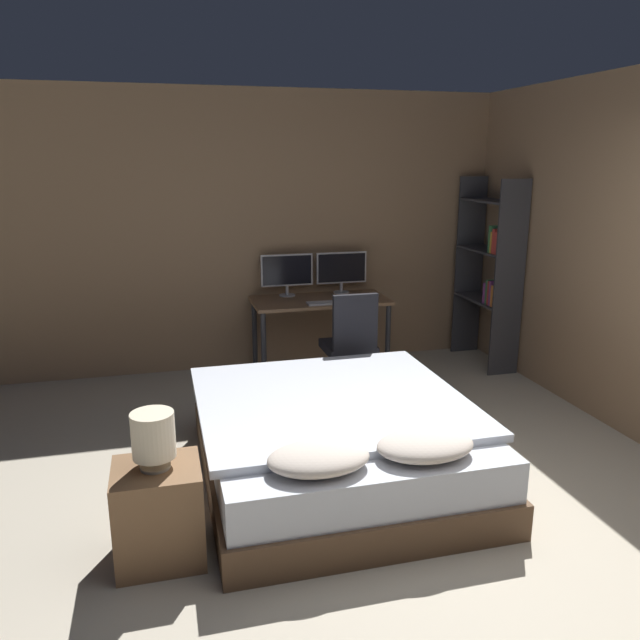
{
  "coord_description": "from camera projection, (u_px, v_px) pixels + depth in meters",
  "views": [
    {
      "loc": [
        -1.52,
        -2.39,
        2.06
      ],
      "look_at": [
        -0.25,
        2.47,
        0.75
      ],
      "focal_mm": 35.0,
      "sensor_mm": 36.0,
      "label": 1
    }
  ],
  "objects": [
    {
      "name": "nightstand",
      "position": [
        159.0,
        513.0,
        3.25
      ],
      "size": [
        0.45,
        0.41,
        0.52
      ],
      "color": "brown",
      "rests_on": "ground_plane"
    },
    {
      "name": "ground_plane",
      "position": [
        492.0,
        581.0,
        3.13
      ],
      "size": [
        20.0,
        20.0,
        0.0
      ],
      "primitive_type": "plane",
      "color": "#B2A893"
    },
    {
      "name": "bookshelf",
      "position": [
        493.0,
        266.0,
        6.16
      ],
      "size": [
        0.31,
        0.82,
        1.88
      ],
      "color": "#333338",
      "rests_on": "ground_plane"
    },
    {
      "name": "office_chair",
      "position": [
        350.0,
        357.0,
        5.41
      ],
      "size": [
        0.52,
        0.52,
        0.97
      ],
      "color": "black",
      "rests_on": "ground_plane"
    },
    {
      "name": "desk",
      "position": [
        320.0,
        308.0,
        6.06
      ],
      "size": [
        1.31,
        0.64,
        0.74
      ],
      "color": "#846042",
      "rests_on": "ground_plane"
    },
    {
      "name": "bed",
      "position": [
        336.0,
        441.0,
        4.09
      ],
      "size": [
        1.74,
        1.97,
        0.6
      ],
      "color": "brown",
      "rests_on": "ground_plane"
    },
    {
      "name": "wall_side_right",
      "position": [
        629.0,
        256.0,
        4.66
      ],
      "size": [
        0.06,
        12.0,
        2.7
      ],
      "color": "#8E7051",
      "rests_on": "ground_plane"
    },
    {
      "name": "keyboard",
      "position": [
        326.0,
        303.0,
        5.83
      ],
      "size": [
        0.36,
        0.13,
        0.02
      ],
      "color": "#B7B7BC",
      "rests_on": "desk"
    },
    {
      "name": "bedside_lamp",
      "position": [
        153.0,
        436.0,
        3.14
      ],
      "size": [
        0.22,
        0.22,
        0.3
      ],
      "color": "gray",
      "rests_on": "nightstand"
    },
    {
      "name": "wall_back",
      "position": [
        313.0,
        231.0,
        6.25
      ],
      "size": [
        12.0,
        0.06,
        2.7
      ],
      "color": "#8E7051",
      "rests_on": "ground_plane"
    },
    {
      "name": "monitor_left",
      "position": [
        287.0,
        272.0,
        6.11
      ],
      "size": [
        0.51,
        0.16,
        0.41
      ],
      "color": "#B7B7BC",
      "rests_on": "desk"
    },
    {
      "name": "monitor_right",
      "position": [
        341.0,
        269.0,
        6.25
      ],
      "size": [
        0.51,
        0.16,
        0.41
      ],
      "color": "#B7B7BC",
      "rests_on": "desk"
    },
    {
      "name": "computer_mouse",
      "position": [
        353.0,
        300.0,
        5.89
      ],
      "size": [
        0.07,
        0.05,
        0.04
      ],
      "color": "#B7B7BC",
      "rests_on": "desk"
    }
  ]
}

